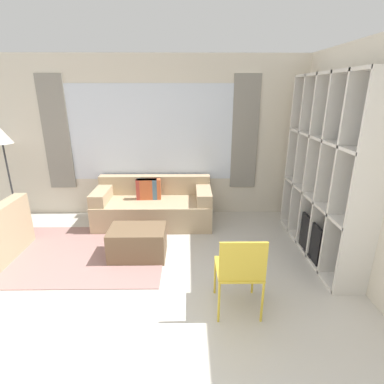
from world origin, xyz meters
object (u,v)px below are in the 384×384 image
Objects in this scene: ottoman at (138,242)px; floor_lamp at (2,142)px; couch_main at (154,206)px; shelving_unit at (328,171)px; folding_chair at (240,268)px.

ottoman is 0.47× the size of floor_lamp.
couch_main is at bearing -3.72° from floor_lamp.
shelving_unit is 1.24× the size of couch_main.
couch_main is 1.11m from ottoman.
shelving_unit is 2.72m from couch_main.
shelving_unit reaches higher than ottoman.
floor_lamp reaches higher than folding_chair.
shelving_unit is 1.91m from folding_chair.
floor_lamp is at bearing 176.28° from couch_main.
folding_chair is at bearing -34.04° from floor_lamp.
ottoman is 2.88m from floor_lamp.
floor_lamp reaches higher than couch_main.
shelving_unit is at bearing -13.18° from floor_lamp.
shelving_unit is at bearing -22.03° from couch_main.
floor_lamp is (-4.80, 1.12, 0.21)m from shelving_unit.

